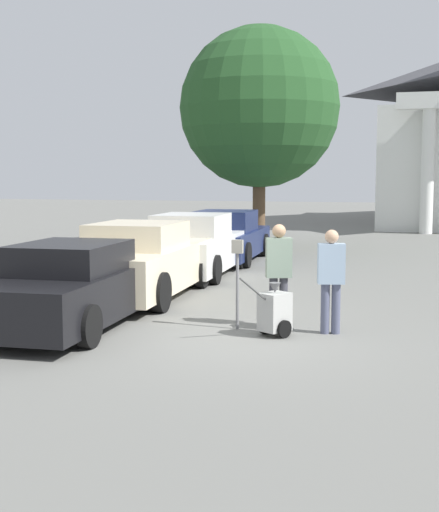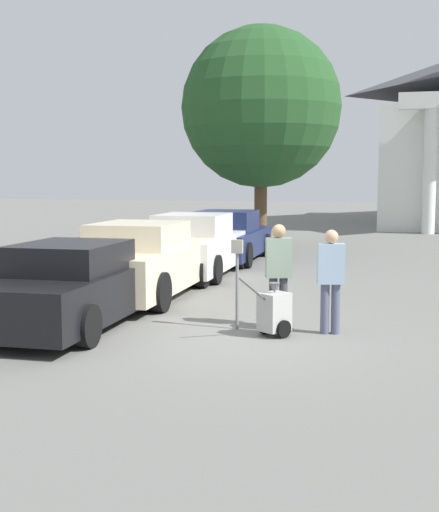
# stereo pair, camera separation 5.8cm
# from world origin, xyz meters

# --- Properties ---
(ground_plane) EXTENTS (120.00, 120.00, 0.00)m
(ground_plane) POSITION_xyz_m (0.00, 0.00, 0.00)
(ground_plane) COLOR slate
(parked_car_black) EXTENTS (2.06, 4.74, 1.41)m
(parked_car_black) POSITION_xyz_m (-2.58, 0.19, 0.66)
(parked_car_black) COLOR black
(parked_car_black) RESTS_ON ground_plane
(parked_car_cream) EXTENTS (2.18, 4.89, 1.56)m
(parked_car_cream) POSITION_xyz_m (-2.58, 3.09, 0.74)
(parked_car_cream) COLOR beige
(parked_car_cream) RESTS_ON ground_plane
(parked_car_white) EXTENTS (2.16, 4.73, 1.56)m
(parked_car_white) POSITION_xyz_m (-2.58, 6.61, 0.72)
(parked_car_white) COLOR silver
(parked_car_white) RESTS_ON ground_plane
(parked_car_navy) EXTENTS (2.14, 4.87, 1.50)m
(parked_car_navy) POSITION_xyz_m (-2.58, 9.75, 0.69)
(parked_car_navy) COLOR #19234C
(parked_car_navy) RESTS_ON ground_plane
(parking_meter) EXTENTS (0.18, 0.09, 1.47)m
(parking_meter) POSITION_xyz_m (0.09, 0.69, 1.02)
(parking_meter) COLOR slate
(parking_meter) RESTS_ON ground_plane
(person_worker) EXTENTS (0.47, 0.34, 1.71)m
(person_worker) POSITION_xyz_m (0.71, 1.06, 0.97)
(person_worker) COLOR #3F3F47
(person_worker) RESTS_ON ground_plane
(person_supervisor) EXTENTS (0.46, 0.31, 1.66)m
(person_supervisor) POSITION_xyz_m (1.61, 0.76, 0.94)
(person_supervisor) COLOR #515670
(person_supervisor) RESTS_ON ground_plane
(equipment_cart) EXTENTS (0.69, 0.94, 1.00)m
(equipment_cart) POSITION_xyz_m (0.78, 0.35, 0.39)
(equipment_cart) COLOR #B2B2AD
(equipment_cart) RESTS_ON ground_plane
(shade_tree) EXTENTS (5.50, 5.50, 7.60)m
(shade_tree) POSITION_xyz_m (-2.52, 13.84, 4.84)
(shade_tree) COLOR brown
(shade_tree) RESTS_ON ground_plane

